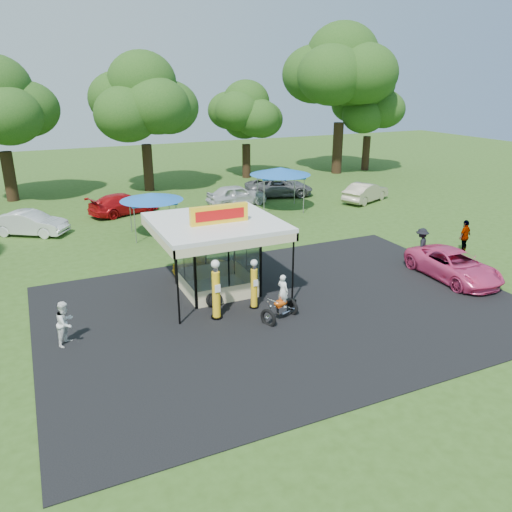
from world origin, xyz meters
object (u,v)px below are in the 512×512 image
(gas_station_kiosk, at_px, (216,254))
(tent_west, at_px, (152,197))
(spectator_east_a, at_px, (421,245))
(gas_pump_left, at_px, (216,291))
(tent_east, at_px, (280,171))
(gas_pump_right, at_px, (254,285))
(pink_sedan, at_px, (453,265))
(spectator_west, at_px, (66,323))
(spectator_east_b, at_px, (465,236))
(bg_car_a, at_px, (30,223))
(bg_car_e, at_px, (366,192))
(bg_car_b, at_px, (124,204))
(a_frame_sign, at_px, (450,272))
(kiosk_car, at_px, (201,266))
(bg_car_c, at_px, (237,195))
(bg_car_d, at_px, (279,187))
(motorcycle, at_px, (282,301))

(gas_station_kiosk, distance_m, tent_west, 9.85)
(spectator_east_a, bearing_deg, tent_west, -77.56)
(gas_pump_left, distance_m, tent_east, 18.53)
(gas_pump_right, height_order, pink_sedan, gas_pump_right)
(spectator_west, relative_size, spectator_east_b, 0.90)
(bg_car_a, bearing_deg, bg_car_e, -61.04)
(pink_sedan, bearing_deg, spectator_east_a, 86.11)
(pink_sedan, relative_size, bg_car_b, 0.99)
(pink_sedan, height_order, spectator_east_b, spectator_east_b)
(a_frame_sign, xyz_separation_m, bg_car_e, (6.32, 15.32, 0.29))
(spectator_east_a, bearing_deg, gas_pump_right, -27.15)
(gas_pump_right, relative_size, tent_west, 0.57)
(a_frame_sign, height_order, bg_car_b, bg_car_b)
(gas_pump_left, bearing_deg, kiosk_car, 78.19)
(bg_car_b, bearing_deg, gas_station_kiosk, 163.11)
(gas_station_kiosk, bearing_deg, tent_west, 93.12)
(spectator_west, distance_m, spectator_east_a, 18.08)
(bg_car_a, relative_size, tent_west, 1.18)
(gas_station_kiosk, height_order, gas_pump_left, gas_station_kiosk)
(gas_pump_left, xyz_separation_m, bg_car_c, (8.23, 17.55, -0.43))
(kiosk_car, bearing_deg, spectator_east_b, -101.48)
(kiosk_car, distance_m, pink_sedan, 12.35)
(bg_car_c, bearing_deg, bg_car_e, -109.88)
(gas_station_kiosk, distance_m, bg_car_e, 20.59)
(bg_car_a, bearing_deg, bg_car_b, -33.81)
(gas_pump_right, xyz_separation_m, kiosk_car, (-0.79, 4.59, -0.58))
(gas_pump_left, xyz_separation_m, bg_car_b, (-0.18, 18.58, -0.48))
(spectator_east_a, xyz_separation_m, bg_car_d, (0.30, 17.14, -0.14))
(tent_west, xyz_separation_m, tent_east, (10.19, 2.59, 0.39))
(pink_sedan, height_order, bg_car_a, bg_car_a)
(spectator_east_b, relative_size, bg_car_d, 0.34)
(bg_car_a, height_order, bg_car_e, bg_car_e)
(a_frame_sign, bearing_deg, bg_car_a, 126.84)
(tent_west, bearing_deg, spectator_east_a, -41.99)
(gas_pump_left, bearing_deg, bg_car_d, 56.39)
(spectator_east_a, bearing_deg, bg_car_a, -72.15)
(tent_west, relative_size, tent_east, 0.86)
(pink_sedan, xyz_separation_m, bg_car_c, (-3.78, 18.32, 0.09))
(gas_pump_right, relative_size, bg_car_a, 0.49)
(spectator_west, xyz_separation_m, spectator_east_b, (21.24, 1.54, 0.09))
(a_frame_sign, distance_m, spectator_east_a, 2.93)
(motorcycle, xyz_separation_m, tent_east, (8.27, 16.16, 2.06))
(spectator_east_b, xyz_separation_m, bg_car_b, (-15.69, 16.66, -0.20))
(bg_car_c, height_order, bg_car_e, bg_car_c)
(pink_sedan, bearing_deg, bg_car_c, 104.15)
(a_frame_sign, xyz_separation_m, tent_west, (-11.15, 13.46, 1.97))
(a_frame_sign, distance_m, bg_car_b, 22.86)
(spectator_east_b, distance_m, tent_west, 18.42)
(gas_pump_right, xyz_separation_m, tent_east, (8.87, 14.79, 1.77))
(a_frame_sign, xyz_separation_m, bg_car_b, (-11.81, 19.57, 0.28))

